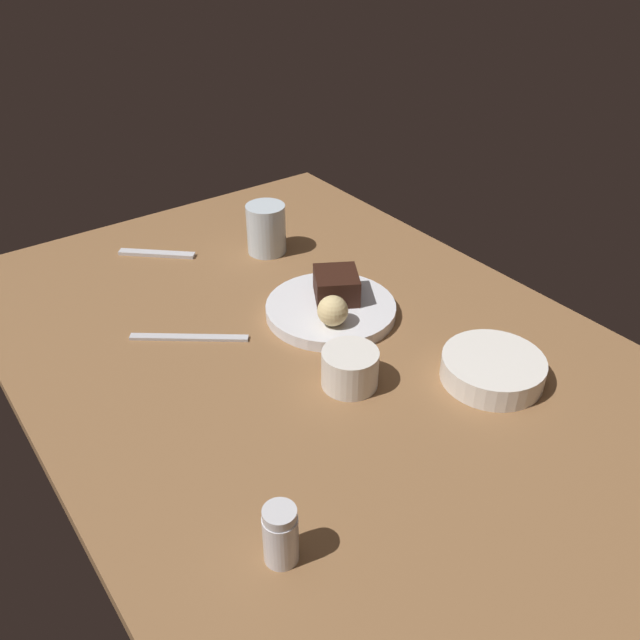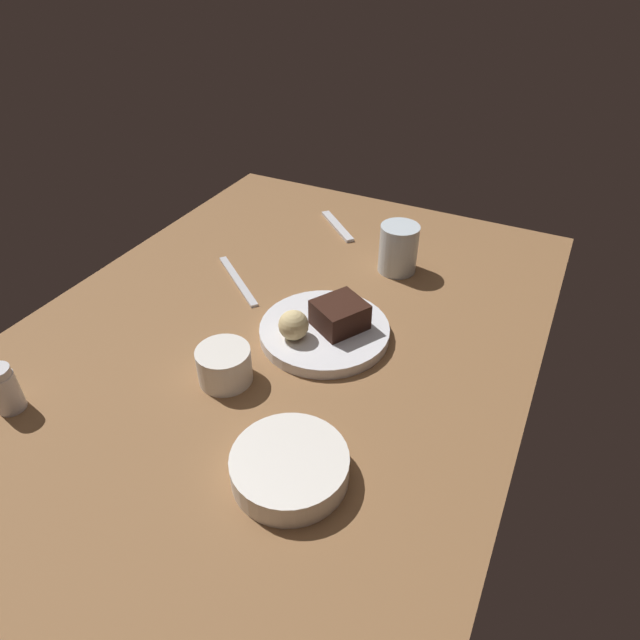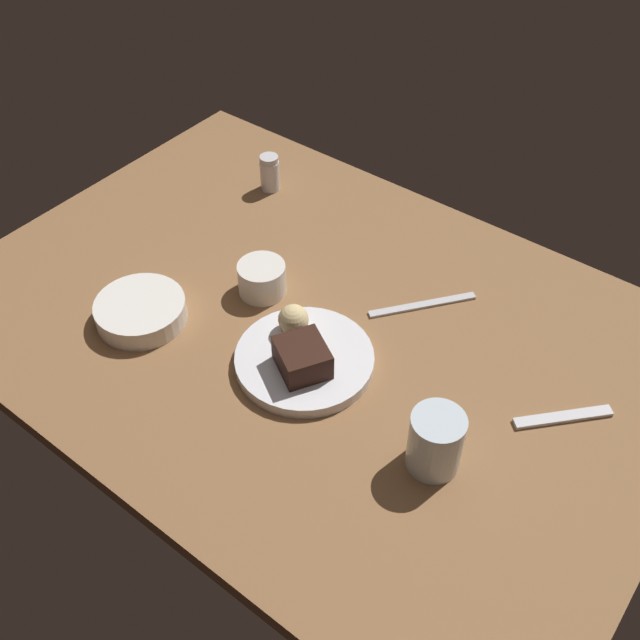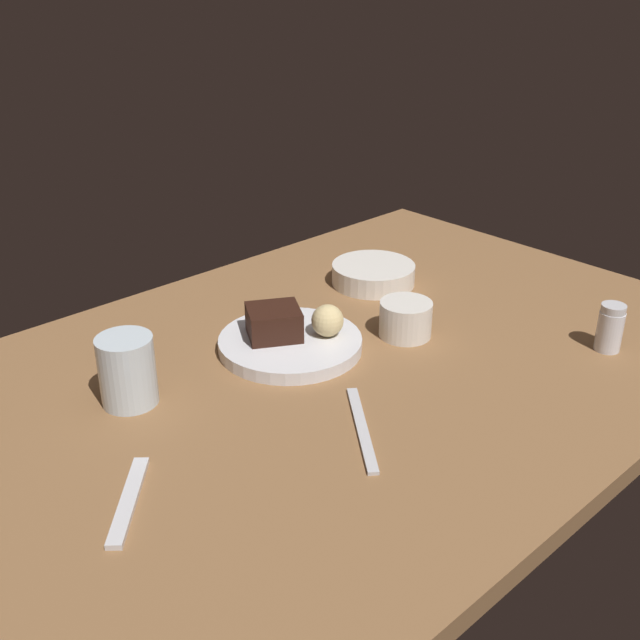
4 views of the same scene
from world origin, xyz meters
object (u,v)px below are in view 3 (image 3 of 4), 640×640
at_px(salt_shaker, 270,173).
at_px(side_bowl, 141,311).
at_px(water_glass, 435,442).
at_px(chocolate_cake_slice, 302,357).
at_px(butter_knife, 422,305).
at_px(coffee_cup, 262,279).
at_px(dessert_plate, 304,360).
at_px(dessert_spoon, 563,417).
at_px(bread_roll, 294,320).

bearing_deg(salt_shaker, side_bowl, -79.84).
relative_size(salt_shaker, water_glass, 0.77).
relative_size(chocolate_cake_slice, butter_knife, 0.41).
bearing_deg(chocolate_cake_slice, coffee_cup, 148.12).
bearing_deg(butter_knife, dessert_plate, -161.13).
height_order(chocolate_cake_slice, salt_shaker, salt_shaker).
height_order(dessert_plate, coffee_cup, coffee_cup).
relative_size(salt_shaker, coffee_cup, 0.91).
distance_m(salt_shaker, coffee_cup, 0.31).
xyz_separation_m(dessert_plate, dessert_spoon, (0.37, 0.15, -0.01)).
xyz_separation_m(side_bowl, dessert_spoon, (0.65, 0.24, -0.01)).
bearing_deg(salt_shaker, dessert_plate, -43.25).
xyz_separation_m(bread_roll, dessert_spoon, (0.42, 0.12, -0.04)).
relative_size(bread_roll, dessert_spoon, 0.33).
distance_m(salt_shaker, side_bowl, 0.43).
bearing_deg(salt_shaker, dessert_spoon, -14.26).
distance_m(bread_roll, dessert_spoon, 0.43).
height_order(dessert_plate, dessert_spoon, dessert_plate).
xyz_separation_m(chocolate_cake_slice, water_glass, (0.24, -0.01, 0.01)).
height_order(coffee_cup, dessert_spoon, coffee_cup).
bearing_deg(bread_roll, dessert_plate, -34.56).
bearing_deg(butter_knife, coffee_cup, 157.41).
xyz_separation_m(dessert_plate, water_glass, (0.26, -0.04, 0.04)).
distance_m(coffee_cup, butter_knife, 0.28).
distance_m(chocolate_cake_slice, water_glass, 0.24).
xyz_separation_m(chocolate_cake_slice, side_bowl, (-0.29, -0.07, -0.02)).
bearing_deg(water_glass, dessert_plate, 172.08).
xyz_separation_m(chocolate_cake_slice, salt_shaker, (-0.37, 0.35, -0.01)).
bearing_deg(chocolate_cake_slice, dessert_spoon, 25.52).
height_order(salt_shaker, side_bowl, salt_shaker).
bearing_deg(water_glass, salt_shaker, 148.90).
relative_size(bread_roll, water_glass, 0.51).
relative_size(bread_roll, side_bowl, 0.33).
distance_m(bread_roll, water_glass, 0.31).
bearing_deg(chocolate_cake_slice, water_glass, -3.34).
relative_size(dessert_spoon, butter_knife, 0.79).
distance_m(dessert_plate, bread_roll, 0.07).
height_order(salt_shaker, dessert_spoon, salt_shaker).
height_order(water_glass, coffee_cup, water_glass).
relative_size(chocolate_cake_slice, coffee_cup, 0.95).
relative_size(dessert_plate, coffee_cup, 2.65).
height_order(dessert_spoon, butter_knife, dessert_spoon).
bearing_deg(side_bowl, water_glass, 5.53).
bearing_deg(dessert_spoon, chocolate_cake_slice, -21.95).
distance_m(salt_shaker, dessert_spoon, 0.74).
height_order(bread_roll, dessert_spoon, bread_roll).
distance_m(water_glass, butter_knife, 0.32).
height_order(salt_shaker, butter_knife, salt_shaker).
height_order(chocolate_cake_slice, coffee_cup, chocolate_cake_slice).
relative_size(bread_roll, salt_shaker, 0.66).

